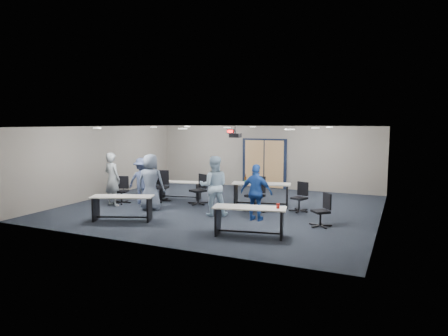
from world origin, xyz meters
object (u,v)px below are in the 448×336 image
at_px(chair_back_a, 161,186).
at_px(chair_back_b, 198,189).
at_px(person_gray, 112,179).
at_px(person_navy, 256,193).
at_px(table_front_left, 122,204).
at_px(person_plaid, 151,182).
at_px(table_back_right, 261,190).
at_px(chair_back_d, 299,197).
at_px(table_back_left, 180,187).
at_px(table_front_right, 250,216).
at_px(person_back, 142,181).
at_px(chair_loose_left, 121,190).
at_px(chair_back_c, 255,194).
at_px(chair_loose_right, 321,210).
at_px(person_lightblue, 214,186).

distance_m(chair_back_a, chair_back_b, 1.46).
bearing_deg(person_gray, person_navy, -168.96).
height_order(table_front_left, person_plaid, person_plaid).
xyz_separation_m(table_back_right, chair_back_d, (1.38, -0.25, -0.08)).
bearing_deg(table_back_left, person_plaid, -98.24).
height_order(table_front_right, chair_back_d, chair_back_d).
bearing_deg(person_back, person_plaid, 132.62).
xyz_separation_m(chair_loose_left, person_plaid, (1.55, -0.43, 0.44)).
bearing_deg(chair_back_d, table_front_right, -78.69).
relative_size(table_front_right, chair_back_c, 1.70).
height_order(table_front_left, chair_back_b, chair_back_b).
distance_m(chair_back_a, chair_loose_right, 6.06).
bearing_deg(table_back_left, table_front_left, -98.12).
height_order(table_front_right, person_lightblue, person_lightblue).
xyz_separation_m(table_back_left, chair_loose_right, (5.54, -1.87, 0.01)).
relative_size(table_back_left, table_back_right, 0.82).
distance_m(person_plaid, person_lightblue, 2.21).
height_order(table_back_left, chair_back_d, chair_back_d).
height_order(chair_back_a, chair_back_d, chair_back_a).
xyz_separation_m(table_front_left, chair_back_a, (-0.57, 2.86, 0.06)).
relative_size(person_lightblue, person_navy, 1.11).
relative_size(chair_back_d, person_gray, 0.51).
distance_m(chair_back_d, person_gray, 6.30).
xyz_separation_m(table_front_right, table_back_right, (-0.92, 3.52, 0.04)).
xyz_separation_m(chair_back_d, chair_loose_right, (0.99, -1.61, -0.01)).
bearing_deg(person_navy, person_lightblue, -1.26).
relative_size(chair_loose_left, chair_loose_right, 1.03).
distance_m(chair_back_c, person_plaid, 3.40).
bearing_deg(person_back, person_lightblue, 161.80).
bearing_deg(table_front_right, chair_back_c, 95.25).
xyz_separation_m(chair_back_b, person_lightblue, (1.24, -1.28, 0.39)).
bearing_deg(chair_loose_right, table_back_left, -149.09).
bearing_deg(person_back, chair_back_d, -176.69).
bearing_deg(chair_loose_left, chair_back_d, -6.54).
distance_m(chair_back_b, person_gray, 2.94).
distance_m(person_lightblue, person_back, 3.13).
bearing_deg(person_gray, table_front_left, 147.15).
height_order(chair_back_a, person_plaid, person_plaid).
bearing_deg(person_back, chair_back_c, 178.47).
bearing_deg(table_back_right, chair_loose_left, -174.70).
distance_m(chair_back_a, person_navy, 4.29).
relative_size(table_front_right, table_back_right, 0.93).
bearing_deg(chair_back_a, person_navy, -31.99).
relative_size(table_back_left, person_plaid, 0.92).
relative_size(table_back_left, person_gray, 0.92).
xyz_separation_m(chair_loose_right, person_lightblue, (-3.24, 0.01, 0.46)).
xyz_separation_m(chair_loose_left, person_lightblue, (3.76, -0.29, 0.44)).
height_order(table_front_left, table_back_left, table_front_left).
distance_m(table_front_right, person_back, 5.38).
relative_size(table_front_right, person_gray, 1.04).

